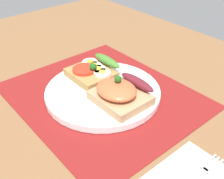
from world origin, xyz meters
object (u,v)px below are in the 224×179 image
object	(u,v)px
sandwich_egg_tomato	(94,71)
fork	(195,179)
plate	(103,92)
sandwich_salmon	(120,93)

from	to	relation	value
sandwich_egg_tomato	fork	distance (cm)	32.16
plate	sandwich_egg_tomato	world-z (taller)	sandwich_egg_tomato
plate	sandwich_salmon	xyz separation A→B (cm)	(5.34, -0.01, 2.62)
fork	plate	bearing A→B (deg)	172.41
sandwich_egg_tomato	sandwich_salmon	xyz separation A→B (cm)	(10.93, -1.92, 0.56)
sandwich_egg_tomato	sandwich_salmon	bearing A→B (deg)	-9.98
fork	sandwich_egg_tomato	bearing A→B (deg)	170.34
sandwich_egg_tomato	sandwich_salmon	world-z (taller)	sandwich_salmon
plate	sandwich_egg_tomato	distance (cm)	6.26
sandwich_salmon	fork	size ratio (longest dim) A/B	0.76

